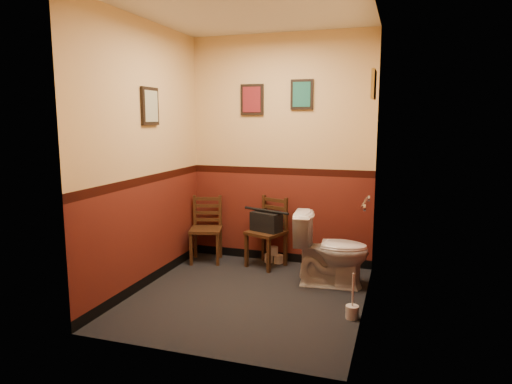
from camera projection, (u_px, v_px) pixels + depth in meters
The scene contains 17 objects.
floor at pixel (248, 296), 4.48m from camera, with size 2.20×2.40×0.00m, color black.
ceiling at pixel (247, 8), 4.06m from camera, with size 2.20×2.40×0.00m, color silver.
wall_back at pixel (281, 151), 5.40m from camera, with size 2.20×2.70×0.00m, color #5D1D14.
wall_front at pixel (191, 173), 3.14m from camera, with size 2.20×2.70×0.00m, color #5D1D14.
wall_left at pixel (145, 156), 4.60m from camera, with size 2.40×2.70×0.00m, color #5D1D14.
wall_right at pixel (368, 162), 3.93m from camera, with size 2.40×2.70×0.00m, color #5D1D14.
grab_bar at pixel (365, 203), 4.24m from camera, with size 0.05×0.56×0.06m.
framed_print_back_a at pixel (252, 100), 5.39m from camera, with size 0.28×0.04×0.36m.
framed_print_back_b at pixel (302, 94), 5.20m from camera, with size 0.26×0.04×0.34m.
framed_print_left at pixel (150, 106), 4.61m from camera, with size 0.04×0.30×0.38m.
framed_print_right at pixel (374, 85), 4.40m from camera, with size 0.04×0.34×0.28m.
toilet at pixel (331, 250), 4.72m from camera, with size 0.43×0.77×0.76m, color white.
toilet_brush at pixel (352, 311), 3.97m from camera, with size 0.11×0.11×0.41m.
chair_left at pixel (206, 229), 5.56m from camera, with size 0.46×0.46×0.79m.
chair_right at pixel (268, 232), 5.36m from camera, with size 0.49×0.49×0.82m.
handbag at pixel (266, 222), 5.31m from camera, with size 0.39×0.29×0.26m.
tp_stack at pixel (274, 256), 5.52m from camera, with size 0.23×0.12×0.20m.
Camera 1 is at (1.38, -4.03, 1.72)m, focal length 32.00 mm.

